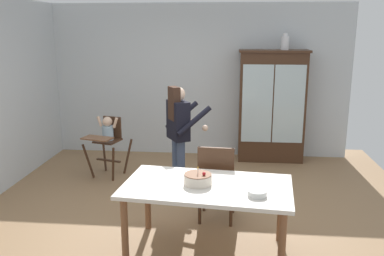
% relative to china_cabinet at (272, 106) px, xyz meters
% --- Properties ---
extents(ground_plane, '(6.24, 6.24, 0.00)m').
position_rel_china_cabinet_xyz_m(ground_plane, '(-1.29, -2.37, -0.97)').
color(ground_plane, '#93704C').
extents(wall_back, '(5.32, 0.06, 2.70)m').
position_rel_china_cabinet_xyz_m(wall_back, '(-1.29, 0.26, 0.38)').
color(wall_back, silver).
rests_on(wall_back, ground_plane).
extents(china_cabinet, '(1.17, 0.48, 1.92)m').
position_rel_china_cabinet_xyz_m(china_cabinet, '(0.00, 0.00, 0.00)').
color(china_cabinet, '#422819').
rests_on(china_cabinet, ground_plane).
extents(ceramic_vase, '(0.13, 0.13, 0.27)m').
position_rel_china_cabinet_xyz_m(ceramic_vase, '(0.17, 0.00, 1.07)').
color(ceramic_vase, white).
rests_on(ceramic_vase, china_cabinet).
extents(high_chair_with_toddler, '(0.71, 0.79, 0.95)m').
position_rel_china_cabinet_xyz_m(high_chair_with_toddler, '(-2.59, -1.07, -0.31)').
color(high_chair_with_toddler, '#422819').
rests_on(high_chair_with_toddler, ground_plane).
extents(adult_person, '(0.66, 0.66, 1.53)m').
position_rel_china_cabinet_xyz_m(adult_person, '(-1.39, -1.78, 0.00)').
color(adult_person, '#3D4C6B').
rests_on(adult_person, ground_plane).
extents(dining_table, '(1.76, 1.10, 0.74)m').
position_rel_china_cabinet_xyz_m(dining_table, '(-0.92, -3.19, -0.31)').
color(dining_table, silver).
rests_on(dining_table, ground_plane).
extents(birthday_cake, '(0.28, 0.28, 0.19)m').
position_rel_china_cabinet_xyz_m(birthday_cake, '(-1.02, -3.18, -0.17)').
color(birthday_cake, beige).
rests_on(birthday_cake, dining_table).
extents(serving_bowl, '(0.18, 0.18, 0.05)m').
position_rel_china_cabinet_xyz_m(serving_bowl, '(-0.44, -3.42, -0.20)').
color(serving_bowl, silver).
rests_on(serving_bowl, dining_table).
extents(dining_chair_far_side, '(0.47, 0.47, 0.96)m').
position_rel_china_cabinet_xyz_m(dining_chair_far_side, '(-0.85, -2.51, -0.41)').
color(dining_chair_far_side, '#422819').
rests_on(dining_chair_far_side, ground_plane).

